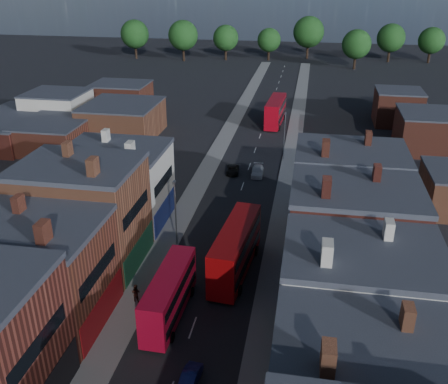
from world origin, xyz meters
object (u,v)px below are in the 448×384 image
at_px(bus_0, 169,294).
at_px(bus_1, 236,249).
at_px(bus_2, 275,111).
at_px(car_3, 257,171).
at_px(car_1, 189,380).
at_px(ped_3, 285,274).
at_px(ped_1, 136,293).
at_px(car_2, 233,170).

relative_size(bus_0, bus_1, 0.85).
height_order(bus_0, bus_2, bus_2).
bearing_deg(car_3, bus_2, 86.56).
height_order(bus_1, car_1, bus_1).
bearing_deg(bus_0, car_1, -63.20).
height_order(car_3, ped_3, ped_3).
distance_m(bus_1, ped_1, 11.21).
height_order(bus_1, car_2, bus_1).
distance_m(ped_1, ped_3, 15.17).
bearing_deg(ped_3, bus_1, 102.18).
distance_m(car_1, ped_1, 12.12).
distance_m(bus_2, car_2, 27.76).
bearing_deg(car_3, car_2, 176.91).
bearing_deg(bus_2, car_2, -95.80).
xyz_separation_m(car_1, car_2, (-3.54, 43.41, -0.01)).
bearing_deg(bus_0, bus_1, 61.01).
xyz_separation_m(bus_2, ped_1, (-8.44, -61.30, -1.78)).
xyz_separation_m(bus_0, car_1, (3.77, -7.96, -1.86)).
height_order(bus_1, car_3, bus_1).
bearing_deg(car_3, ped_3, -80.33).
distance_m(car_1, car_3, 43.37).
bearing_deg(car_2, ped_3, -77.04).
height_order(car_1, car_2, car_1).
relative_size(car_1, car_2, 0.86).
bearing_deg(ped_1, bus_1, -131.47).
distance_m(bus_2, ped_1, 61.90).
distance_m(bus_1, car_1, 16.46).
height_order(car_2, car_3, car_3).
distance_m(bus_2, ped_3, 55.72).
relative_size(bus_0, car_3, 2.36).
height_order(car_2, ped_1, ped_1).
bearing_deg(bus_0, car_3, 84.80).
distance_m(car_1, ped_3, 16.60).
height_order(bus_2, car_1, bus_2).
relative_size(bus_1, bus_2, 1.02).
xyz_separation_m(bus_2, car_3, (-0.48, -27.36, -2.18)).
height_order(car_1, ped_3, ped_3).
distance_m(bus_0, car_3, 35.69).
bearing_deg(bus_1, car_1, -88.55).
height_order(bus_1, ped_3, bus_1).
relative_size(car_3, ped_3, 2.61).
distance_m(bus_0, bus_2, 62.94).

